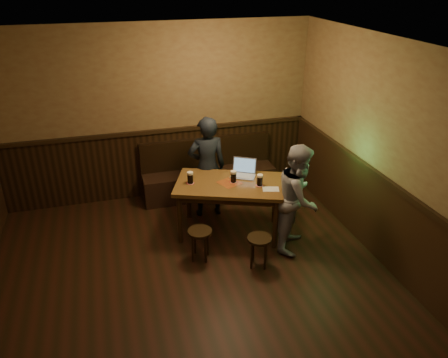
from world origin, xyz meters
TOP-DOWN VIEW (x-y plane):
  - room at (0.00, 0.22)m, footprint 5.04×6.04m
  - bench at (0.76, 2.75)m, footprint 2.20×0.50m
  - pub_table at (0.76, 1.51)m, footprint 1.69×1.34m
  - stool_left at (0.20, 0.99)m, footprint 0.42×0.42m
  - stool_right at (0.90, 0.63)m, footprint 0.40×0.40m
  - pint_left at (0.23, 1.65)m, footprint 0.11×0.11m
  - pint_mid at (0.82, 1.52)m, footprint 0.11×0.11m
  - pint_right at (1.13, 1.32)m, footprint 0.11×0.11m
  - laptop at (1.02, 1.69)m, footprint 0.43×0.41m
  - menu at (1.24, 1.17)m, footprint 0.25×0.21m
  - person_suit at (0.58, 2.11)m, footprint 0.59×0.39m
  - person_grey at (1.54, 0.93)m, footprint 0.88×0.92m

SIDE VIEW (x-z plane):
  - bench at x=0.76m, z-range -0.16..0.79m
  - stool_right at x=0.90m, z-range 0.13..0.55m
  - stool_left at x=0.20m, z-range 0.13..0.56m
  - pub_table at x=0.76m, z-range 0.29..1.09m
  - person_grey at x=1.54m, z-range 0.00..1.49m
  - person_suit at x=0.58m, z-range 0.00..1.58m
  - menu at x=1.24m, z-range 0.80..0.80m
  - laptop at x=1.02m, z-range 0.74..0.98m
  - pint_right at x=1.13m, z-range 0.79..0.96m
  - pint_mid at x=0.82m, z-range 0.79..0.97m
  - pint_left at x=0.23m, z-range 0.79..0.97m
  - room at x=0.00m, z-range -0.22..2.62m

